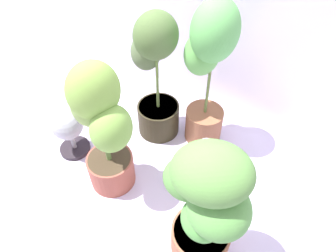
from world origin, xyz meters
The scene contains 7 objects.
ground_plane centered at (0.00, 0.00, 0.00)m, with size 8.00×8.00×0.00m, color silver.
potted_plant_front_left centered at (-0.27, -0.06, 0.42)m, with size 0.37×0.29×0.78m.
potted_plant_back_center centered at (-0.03, 0.51, 0.52)m, with size 0.30×0.27×0.88m.
potted_plant_back_left centered at (-0.30, 0.41, 0.40)m, with size 0.35×0.30×0.80m.
potted_plant_front_right centered at (0.31, -0.14, 0.40)m, with size 0.41×0.34×0.71m.
floor_fan centered at (-0.61, -0.02, 0.20)m, with size 0.24×0.24×0.31m.
nutrient_bottle centered at (0.12, 0.27, 0.12)m, with size 0.09×0.09×0.25m.
Camera 1 is at (0.49, -0.69, 1.43)m, focal length 32.05 mm.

